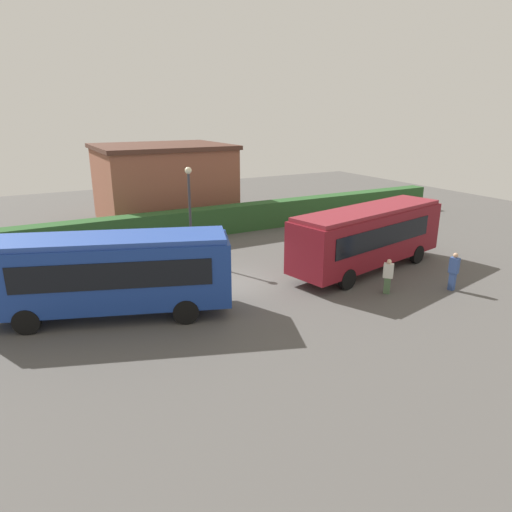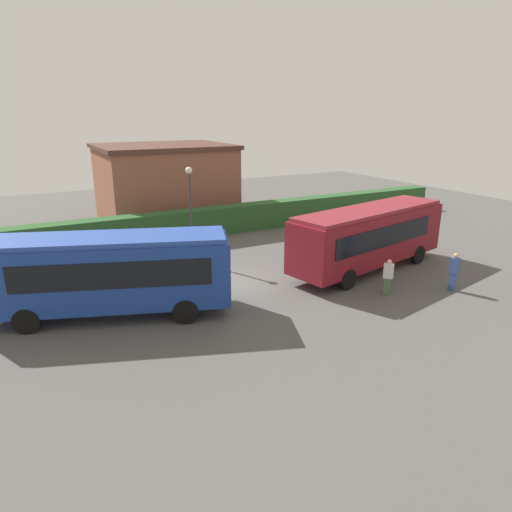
{
  "view_description": "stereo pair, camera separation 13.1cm",
  "coord_description": "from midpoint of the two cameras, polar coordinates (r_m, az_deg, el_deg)",
  "views": [
    {
      "loc": [
        -8.88,
        -18.59,
        7.91
      ],
      "look_at": [
        0.51,
        -1.34,
        1.65
      ],
      "focal_mm": 31.79,
      "sensor_mm": 36.0,
      "label": 1
    },
    {
      "loc": [
        -8.77,
        -18.65,
        7.91
      ],
      "look_at": [
        0.51,
        -1.34,
        1.65
      ],
      "focal_mm": 31.79,
      "sensor_mm": 36.0,
      "label": 2
    }
  ],
  "objects": [
    {
      "name": "person_right",
      "position": [
        22.68,
        23.45,
        -1.68
      ],
      "size": [
        0.35,
        0.46,
        1.8
      ],
      "rotation": [
        0.0,
        0.0,
        0.26
      ],
      "color": "#334C8C",
      "rests_on": "ground_plane"
    },
    {
      "name": "person_center",
      "position": [
        21.3,
        16.1,
        -2.39
      ],
      "size": [
        0.49,
        0.5,
        1.63
      ],
      "rotation": [
        0.0,
        0.0,
        3.87
      ],
      "color": "#4C6B47",
      "rests_on": "ground_plane"
    },
    {
      "name": "bus_maroon",
      "position": [
        23.98,
        13.82,
        2.61
      ],
      "size": [
        9.95,
        4.34,
        3.28
      ],
      "rotation": [
        0.0,
        0.0,
        0.2
      ],
      "color": "maroon",
      "rests_on": "ground_plane"
    },
    {
      "name": "person_left",
      "position": [
        24.64,
        7.08,
        1.05
      ],
      "size": [
        0.48,
        0.55,
        1.74
      ],
      "rotation": [
        0.0,
        0.0,
        0.57
      ],
      "color": "#4C6B47",
      "rests_on": "ground_plane"
    },
    {
      "name": "bus_blue",
      "position": [
        18.76,
        -18.2,
        -1.88
      ],
      "size": [
        9.7,
        5.51,
        3.33
      ],
      "rotation": [
        0.0,
        0.0,
        2.79
      ],
      "color": "navy",
      "rests_on": "ground_plane"
    },
    {
      "name": "depot_building",
      "position": [
        35.15,
        -11.69,
        9.02
      ],
      "size": [
        9.37,
        8.11,
        5.64
      ],
      "color": "brown",
      "rests_on": "ground_plane"
    },
    {
      "name": "hedge_row",
      "position": [
        29.74,
        -10.5,
        3.77
      ],
      "size": [
        44.0,
        1.23,
        1.82
      ],
      "primitive_type": "cube",
      "color": "#295427",
      "rests_on": "ground_plane"
    },
    {
      "name": "ground_plane",
      "position": [
        22.07,
        -3.0,
        -3.34
      ],
      "size": [
        64.0,
        64.0,
        0.0
      ],
      "primitive_type": "plane",
      "color": "#514F4C"
    },
    {
      "name": "lamppost",
      "position": [
        24.49,
        -8.5,
        6.56
      ],
      "size": [
        0.36,
        0.36,
        5.18
      ],
      "color": "#38383D",
      "rests_on": "ground_plane"
    }
  ]
}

